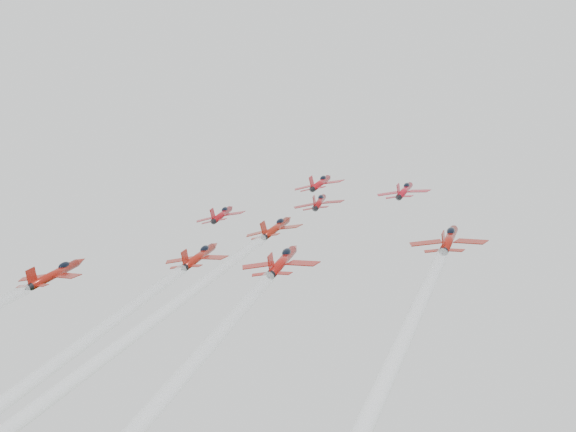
% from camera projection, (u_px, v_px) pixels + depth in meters
% --- Properties ---
extents(jet_lead, '(10.37, 13.22, 8.61)m').
position_uv_depth(jet_lead, '(321.00, 183.00, 157.78)').
color(jet_lead, '#AD1018').
extents(jet_row2_left, '(9.27, 11.81, 7.69)m').
position_uv_depth(jet_row2_left, '(222.00, 214.00, 142.50)').
color(jet_row2_left, maroon).
extents(jet_row2_center, '(8.97, 11.43, 7.44)m').
position_uv_depth(jet_row2_center, '(320.00, 202.00, 138.67)').
color(jet_row2_center, maroon).
extents(jet_row2_right, '(9.24, 11.78, 7.67)m').
position_uv_depth(jet_row2_right, '(405.00, 190.00, 136.14)').
color(jet_row2_right, '#B11021').
extents(jet_center, '(9.45, 88.32, 54.26)m').
position_uv_depth(jet_center, '(149.00, 341.00, 81.50)').
color(jet_center, maroon).
extents(jet_rear_left, '(9.55, 89.34, 54.89)m').
position_uv_depth(jet_rear_left, '(5.00, 405.00, 71.06)').
color(jet_rear_left, maroon).
extents(jet_rear_farright, '(9.74, 91.08, 55.96)m').
position_uv_depth(jet_rear_farright, '(393.00, 416.00, 56.63)').
color(jet_rear_farright, maroon).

